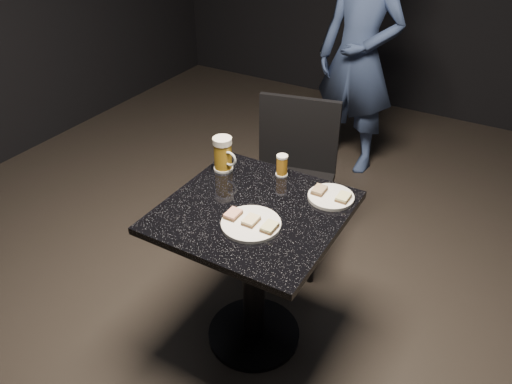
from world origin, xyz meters
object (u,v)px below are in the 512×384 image
plate_large (251,224)px  beer_tumbler (282,165)px  beer_mug (223,154)px  plate_small (331,197)px  patron (359,58)px  chair (292,173)px  table (254,255)px

plate_large → beer_tumbler: 0.40m
beer_mug → plate_small: bearing=3.1°
beer_mug → patron: bearing=88.7°
patron → chair: size_ratio=1.82×
patron → chair: bearing=-78.9°
beer_tumbler → table: bearing=-85.1°
beer_tumbler → patron: bearing=98.0°
plate_small → plate_large: bearing=-120.5°
beer_tumbler → plate_small: bearing=-13.5°
plate_large → chair: 0.86m
plate_large → table: 0.27m
plate_small → beer_mug: (-0.51, -0.03, 0.07)m
patron → beer_tumbler: patron is taller
table → beer_mug: size_ratio=4.75×
patron → plate_large: bearing=-74.0°
plate_small → beer_mug: 0.52m
plate_small → patron: patron is taller
plate_small → table: size_ratio=0.26×
plate_large → plate_small: size_ratio=1.21×
patron → beer_tumbler: (0.21, -1.52, -0.01)m
table → chair: chair is taller
beer_tumbler → chair: 0.52m
plate_small → patron: bearing=106.8°
plate_large → table: plate_large is taller
plate_small → beer_tumbler: bearing=166.5°
patron → table: size_ratio=2.16×
beer_mug → beer_tumbler: bearing=20.1°
table → plate_large: bearing=-64.5°
chair → plate_small: bearing=-48.9°
patron → chair: (0.07, -1.11, -0.31)m
beer_mug → chair: size_ratio=0.18×
plate_large → plate_small: same height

